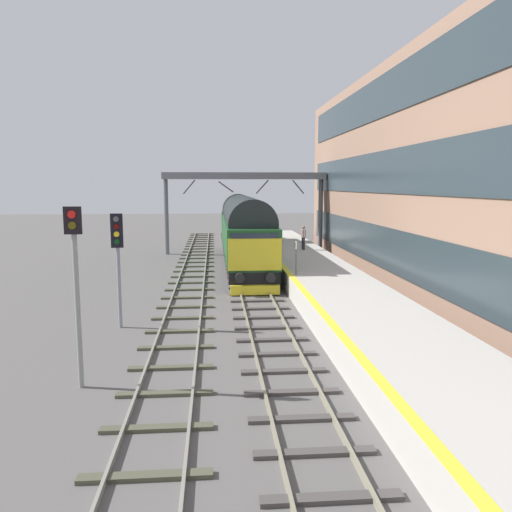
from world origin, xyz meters
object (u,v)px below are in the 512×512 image
object	(u,v)px
signal_post_near	(76,278)
diesel_locomotive	(244,229)
signal_post_mid	(118,254)
platform_number_sign	(296,252)
waiting_passenger	(303,235)

from	to	relation	value
signal_post_near	diesel_locomotive	bearing A→B (deg)	74.51
diesel_locomotive	signal_post_mid	distance (m)	15.39
platform_number_sign	waiting_passenger	distance (m)	9.78
signal_post_mid	platform_number_sign	size ratio (longest dim) A/B	2.63
signal_post_near	platform_number_sign	size ratio (longest dim) A/B	2.93
platform_number_sign	signal_post_mid	bearing A→B (deg)	-145.54
signal_post_near	waiting_passenger	world-z (taller)	signal_post_near
diesel_locomotive	signal_post_mid	bearing A→B (deg)	-111.24
signal_post_near	signal_post_mid	bearing A→B (deg)	90.00
signal_post_mid	waiting_passenger	bearing A→B (deg)	56.82
signal_post_near	waiting_passenger	xyz separation A→B (m)	(9.66, 20.54, -1.00)
waiting_passenger	platform_number_sign	bearing A→B (deg)	147.90
signal_post_near	platform_number_sign	bearing A→B (deg)	55.34
signal_post_mid	platform_number_sign	world-z (taller)	signal_post_mid
signal_post_mid	waiting_passenger	size ratio (longest dim) A/B	2.65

